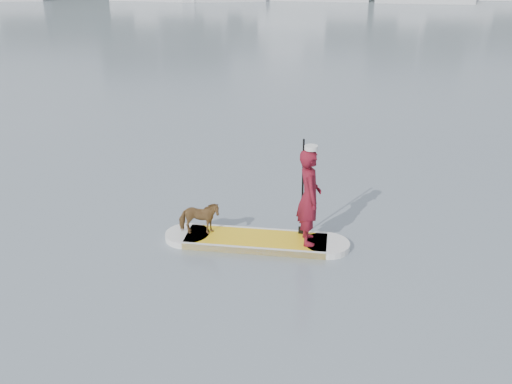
{
  "coord_description": "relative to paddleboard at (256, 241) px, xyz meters",
  "views": [
    {
      "loc": [
        1.29,
        -11.83,
        4.87
      ],
      "look_at": [
        1.14,
        -2.91,
        1.0
      ],
      "focal_mm": 40.0,
      "sensor_mm": 36.0,
      "label": 1
    }
  ],
  "objects": [
    {
      "name": "ground",
      "position": [
        -1.14,
        2.91,
        -0.06
      ],
      "size": [
        140.0,
        140.0,
        0.0
      ],
      "primitive_type": "plane",
      "color": "slate",
      "rests_on": "ground"
    },
    {
      "name": "paddleboard",
      "position": [
        0.0,
        0.0,
        0.0
      ],
      "size": [
        3.28,
        1.12,
        0.12
      ],
      "rotation": [
        0.0,
        0.0,
        -0.13
      ],
      "color": "yellow",
      "rests_on": "ground"
    },
    {
      "name": "paddler",
      "position": [
        0.9,
        -0.12,
        0.9
      ],
      "size": [
        0.45,
        0.64,
        1.69
      ],
      "primitive_type": "imported",
      "rotation": [
        0.0,
        0.0,
        1.64
      ],
      "color": "maroon",
      "rests_on": "paddleboard"
    },
    {
      "name": "white_cap",
      "position": [
        0.9,
        -0.12,
        1.78
      ],
      "size": [
        0.22,
        0.22,
        0.07
      ],
      "primitive_type": "cylinder",
      "color": "silver",
      "rests_on": "paddler"
    },
    {
      "name": "dog",
      "position": [
        -1.01,
        0.13,
        0.37
      ],
      "size": [
        0.74,
        0.36,
        0.62
      ],
      "primitive_type": "imported",
      "rotation": [
        0.0,
        0.0,
        1.6
      ],
      "color": "brown",
      "rests_on": "paddleboard"
    },
    {
      "name": "paddle",
      "position": [
        0.81,
        0.17,
        0.74
      ],
      "size": [
        0.1,
        0.3,
        2.0
      ],
      "rotation": [
        0.0,
        0.0,
        -0.13
      ],
      "color": "black",
      "rests_on": "ground"
    }
  ]
}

